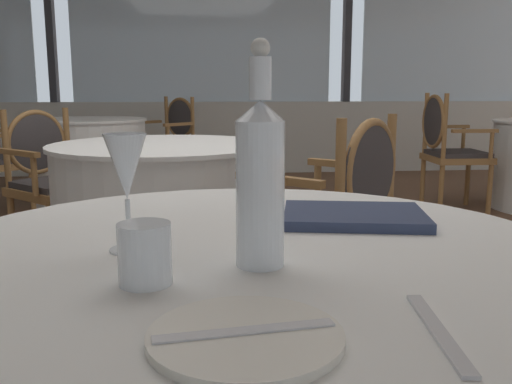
# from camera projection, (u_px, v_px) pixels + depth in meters

# --- Properties ---
(ground_plane) EXTENTS (14.52, 14.52, 0.00)m
(ground_plane) POSITION_uv_depth(u_px,v_px,m) (211.00, 304.00, 2.65)
(ground_plane) COLOR brown
(window_wall_far) EXTENTS (10.82, 0.14, 2.81)m
(window_wall_far) POSITION_uv_depth(u_px,v_px,m) (203.00, 78.00, 6.55)
(window_wall_far) COLOR beige
(window_wall_far) RESTS_ON ground_plane
(side_plate) EXTENTS (0.21, 0.21, 0.01)m
(side_plate) POSITION_uv_depth(u_px,v_px,m) (245.00, 336.00, 0.59)
(side_plate) COLOR silver
(side_plate) RESTS_ON foreground_table
(butter_knife) EXTENTS (0.20, 0.04, 0.00)m
(butter_knife) POSITION_uv_depth(u_px,v_px,m) (245.00, 332.00, 0.59)
(butter_knife) COLOR silver
(butter_knife) RESTS_ON foreground_table
(dinner_fork) EXTENTS (0.04, 0.20, 0.00)m
(dinner_fork) POSITION_uv_depth(u_px,v_px,m) (438.00, 331.00, 0.61)
(dinner_fork) COLOR silver
(dinner_fork) RESTS_ON foreground_table
(water_bottle) EXTENTS (0.07, 0.07, 0.33)m
(water_bottle) POSITION_uv_depth(u_px,v_px,m) (260.00, 178.00, 0.82)
(water_bottle) COLOR white
(water_bottle) RESTS_ON foreground_table
(wine_glass) EXTENTS (0.07, 0.07, 0.19)m
(wine_glass) POSITION_uv_depth(u_px,v_px,m) (126.00, 170.00, 0.89)
(wine_glass) COLOR white
(wine_glass) RESTS_ON foreground_table
(water_tumbler) EXTENTS (0.07, 0.07, 0.08)m
(water_tumbler) POSITION_uv_depth(u_px,v_px,m) (145.00, 254.00, 0.75)
(water_tumbler) COLOR white
(water_tumbler) RESTS_ON foreground_table
(menu_book) EXTENTS (0.31, 0.25, 0.02)m
(menu_book) POSITION_uv_depth(u_px,v_px,m) (354.00, 216.00, 1.12)
(menu_book) COLOR #2D3856
(menu_book) RESTS_ON foreground_table
(dining_chair_0_1) EXTENTS (0.48, 0.54, 0.97)m
(dining_chair_0_1) POSITION_uv_depth(u_px,v_px,m) (447.00, 143.00, 4.59)
(dining_chair_0_1) COLOR olive
(dining_chair_0_1) RESTS_ON ground_plane
(background_table_1) EXTENTS (1.01, 1.01, 0.74)m
(background_table_1) POSITION_uv_depth(u_px,v_px,m) (90.00, 161.00, 4.95)
(background_table_1) COLOR white
(background_table_1) RESTS_ON ground_plane
(dining_chair_1_1) EXTENTS (0.66, 0.66, 0.92)m
(dining_chair_1_1) POSITION_uv_depth(u_px,v_px,m) (171.00, 136.00, 5.60)
(dining_chair_1_1) COLOR olive
(dining_chair_1_1) RESTS_ON ground_plane
(background_table_2) EXTENTS (1.08, 1.08, 0.74)m
(background_table_2) POSITION_uv_depth(u_px,v_px,m) (165.00, 219.00, 2.75)
(background_table_2) COLOR white
(background_table_2) RESTS_ON ground_plane
(dining_chair_2_0) EXTENTS (0.66, 0.66, 0.91)m
(dining_chair_2_0) POSITION_uv_depth(u_px,v_px,m) (337.00, 211.00, 2.14)
(dining_chair_2_0) COLOR olive
(dining_chair_2_0) RESTS_ON ground_plane
(dining_chair_2_1) EXTENTS (0.66, 0.66, 0.89)m
(dining_chair_2_1) POSITION_uv_depth(u_px,v_px,m) (51.00, 172.00, 3.30)
(dining_chair_2_1) COLOR olive
(dining_chair_2_1) RESTS_ON ground_plane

